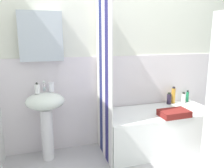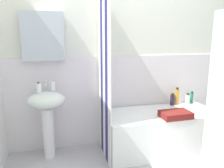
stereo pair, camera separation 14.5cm
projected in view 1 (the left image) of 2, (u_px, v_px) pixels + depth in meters
The scene contains 12 objects.
wall_back_tiled at pixel (118, 60), 2.94m from camera, with size 3.60×0.18×2.40m.
sink at pixel (46, 111), 2.55m from camera, with size 0.44×0.34×0.82m.
faucet at pixel (44, 86), 2.57m from camera, with size 0.03×0.12×0.12m.
soap_dispenser at pixel (37, 89), 2.47m from camera, with size 0.06×0.06×0.13m.
toothbrush_cup at pixel (51, 87), 2.56m from camera, with size 0.06×0.06×0.11m, color white.
bathtub at pixel (158, 129), 2.91m from camera, with size 1.44×0.65×0.50m, color white.
shower_curtain at pixel (104, 76), 2.54m from camera, with size 0.01×0.65×2.00m.
lotion_bottle at pixel (187, 96), 3.27m from camera, with size 0.04×0.04×0.17m.
shampoo_bottle at pixel (184, 98), 3.21m from camera, with size 0.06×0.06×0.16m.
conditioner_bottle at pixel (173, 95), 3.18m from camera, with size 0.06×0.06×0.24m.
body_wash_bottle at pixel (169, 99), 3.15m from camera, with size 0.06×0.06×0.17m.
towel_folded at pixel (174, 113), 2.67m from camera, with size 0.36×0.23×0.07m, color maroon.
Camera 1 is at (-1.01, -1.52, 1.45)m, focal length 35.36 mm.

